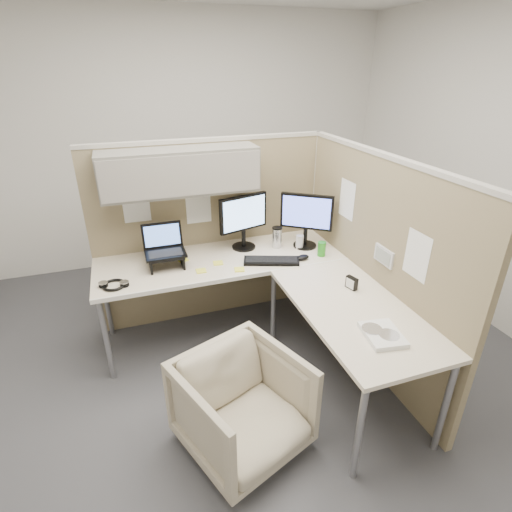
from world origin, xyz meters
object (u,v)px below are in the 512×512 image
object	(u,v)px
office_chair	(243,402)
keyboard	(271,261)
monitor_left	(243,218)
desk	(264,282)

from	to	relation	value
office_chair	keyboard	world-z (taller)	keyboard
office_chair	monitor_left	xyz separation A→B (m)	(0.42, 1.30, 0.66)
office_chair	keyboard	distance (m)	1.18
desk	office_chair	size ratio (longest dim) A/B	2.91
office_chair	desk	bearing A→B (deg)	40.35
keyboard	office_chair	bearing A→B (deg)	-99.51
monitor_left	keyboard	world-z (taller)	monitor_left
desk	office_chair	bearing A→B (deg)	-118.45
office_chair	monitor_left	world-z (taller)	monitor_left
desk	monitor_left	size ratio (longest dim) A/B	4.29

